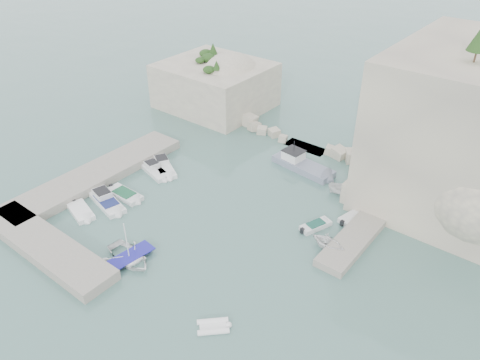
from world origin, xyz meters
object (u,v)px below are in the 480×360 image
Objects in this scene: tender_east_b at (315,228)px; tender_east_c at (355,218)px; motorboat_e at (81,213)px; inflatable_dinghy at (213,328)px; motorboat_b at (155,173)px; motorboat_c at (125,196)px; motorboat_a at (164,169)px; tender_east_d at (344,195)px; motorboat_d at (107,204)px; rowboat at (130,260)px; work_boat at (303,169)px; tender_east_a at (327,249)px.

tender_east_c is at bearing -10.90° from tender_east_b.
motorboat_e reaches higher than inflatable_dinghy.
motorboat_b reaches higher than motorboat_c.
tender_east_c is (23.89, 5.74, 0.00)m from motorboat_a.
tender_east_c is 1.17× the size of tender_east_d.
motorboat_b and motorboat_d have the same top height.
motorboat_c is at bearing 58.73° from rowboat.
inflatable_dinghy is at bearing -67.20° from work_boat.
work_boat is (-9.93, 5.30, 0.00)m from tender_east_c.
motorboat_c is 0.75× the size of motorboat_d.
motorboat_d is 2.39× the size of inflatable_dinghy.
tender_east_c is at bearing 46.17° from motorboat_d.
tender_east_a is 0.79× the size of tender_east_c.
rowboat is (9.75, -14.00, 0.00)m from motorboat_a.
motorboat_d reaches higher than motorboat_c.
motorboat_a is 2.21× the size of inflatable_dinghy.
tender_east_a is 15.38m from work_boat.
motorboat_c and tender_east_c have the same top height.
motorboat_a is 1.66× the size of tender_east_b.
work_boat reaches higher than motorboat_b.
work_boat is at bearing 55.86° from tender_east_d.
motorboat_a is at bearing -134.92° from work_boat.
rowboat reaches higher than motorboat_c.
tender_east_b is (21.00, 10.93, 0.00)m from motorboat_d.
motorboat_c is 1.80× the size of inflatable_dinghy.
tender_east_d is (21.03, 10.36, 0.00)m from motorboat_b.
work_boat is at bearing 58.31° from tender_east_b.
tender_east_d is at bearing 39.23° from motorboat_c.
motorboat_a is 26.30m from inflatable_dinghy.
motorboat_a and motorboat_b have the same top height.
motorboat_d is (0.53, -8.01, 0.00)m from motorboat_b.
tender_east_b is 4.87m from tender_east_c.
rowboat is 1.92× the size of inflatable_dinghy.
tender_east_a reaches higher than motorboat_a.
motorboat_b is 25.69m from inflatable_dinghy.
motorboat_d reaches higher than tender_east_b.
rowboat is 1.40× the size of tender_east_d.
work_boat reaches higher than rowboat.
motorboat_e is at bearing -114.75° from work_boat.
tender_east_a is at bearing -42.35° from work_boat.
motorboat_e is 30.08m from tender_east_d.
motorboat_a is at bearing 97.20° from motorboat_c.
tender_east_b is at bearing 45.72° from inflatable_dinghy.
motorboat_a reaches higher than motorboat_e.
tender_east_d is (-0.50, 7.45, 0.00)m from tender_east_b.
motorboat_b is 1.19× the size of motorboat_e.
motorboat_c is 1.35× the size of tender_east_b.
inflatable_dinghy is (21.84, -2.85, 0.00)m from motorboat_e.
tender_east_c is 11.26m from work_boat.
motorboat_a is 1.61× the size of tender_east_d.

